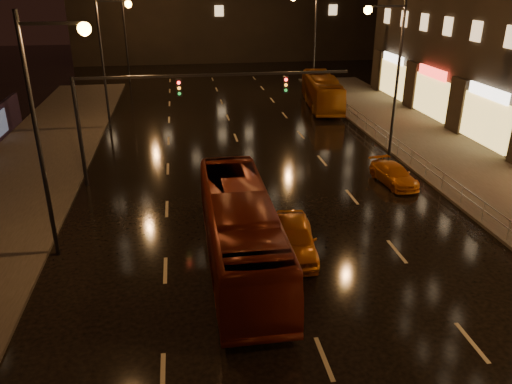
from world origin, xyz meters
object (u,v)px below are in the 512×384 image
Objects in this scene: bus_curb at (322,91)px; bus_red at (240,229)px; taxi_near at (294,238)px; taxi_far at (394,175)px.

bus_red is at bearing -105.61° from bus_curb.
bus_red reaches higher than taxi_near.
bus_red is 2.53× the size of taxi_near.
bus_curb is (10.87, 26.40, -0.11)m from bus_red.
taxi_far is (-1.00, -19.01, -0.89)m from bus_curb.
bus_curb is at bearing 79.12° from taxi_near.
bus_curb is 2.71× the size of taxi_far.
bus_curb is at bearing 80.21° from taxi_far.
taxi_near is (2.37, 0.39, -0.81)m from bus_red.
taxi_far is (9.87, 7.39, -1.00)m from bus_red.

